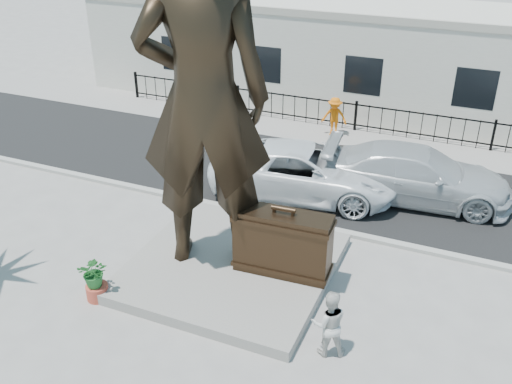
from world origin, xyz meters
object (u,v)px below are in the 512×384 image
statue (203,100)px  suitcase (283,243)px  car_white (304,171)px  tourist (329,323)px

statue → suitcase: bearing=160.9°
statue → car_white: (1.04, 4.88, -3.87)m
statue → car_white: size_ratio=1.43×
statue → suitcase: (2.08, 0.07, -3.58)m
tourist → car_white: car_white is taller
car_white → statue: bearing=158.5°
tourist → car_white: 7.48m
tourist → car_white: (-2.91, 6.89, 0.05)m
suitcase → car_white: 4.93m
suitcase → tourist: 2.82m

